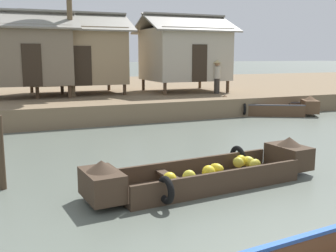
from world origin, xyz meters
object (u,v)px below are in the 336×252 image
Objects in this scene: banana_boat at (208,173)px; stilt_house_mid_right at (76,55)px; fishing_skiff_distant at (267,108)px; vendor_person at (217,75)px; stilt_house_mid_left at (29,54)px; mooring_post at (1,153)px; stilt_house_right at (184,53)px.

stilt_house_mid_right is (-0.23, 13.15, 2.45)m from banana_boat.
banana_boat is 10.95m from fishing_skiff_distant.
fishing_skiff_distant is 3.11m from vendor_person.
stilt_house_mid_left is at bearing 168.35° from vendor_person.
fishing_skiff_distant is 0.86× the size of stilt_house_mid_right.
stilt_house_mid_right is 3.10× the size of vendor_person.
fishing_skiff_distant is 2.91× the size of mooring_post.
banana_boat is 3.16× the size of vendor_person.
stilt_house_right is at bearing 118.70° from vendor_person.
mooring_post is (-3.72, -11.69, -1.98)m from stilt_house_mid_right.
fishing_skiff_distant is at bearing 29.95° from mooring_post.
stilt_house_mid_right is (2.24, 0.83, -0.03)m from stilt_house_mid_left.
fishing_skiff_distant is at bearing -64.04° from vendor_person.
stilt_house_mid_right is (-7.68, 5.12, 2.41)m from fishing_skiff_distant.
banana_boat is at bearing -20.29° from mooring_post.
stilt_house_right is at bearing 117.12° from fishing_skiff_distant.
fishing_skiff_distant is at bearing -62.88° from stilt_house_right.
vendor_person is at bearing 41.66° from mooring_post.
vendor_person is (6.23, 10.52, 1.45)m from banana_boat.
stilt_house_mid_left is (-9.92, 4.29, 2.44)m from fishing_skiff_distant.
stilt_house_mid_left is at bearing 156.62° from fishing_skiff_distant.
stilt_house_mid_right is at bearing 171.14° from stilt_house_right.
vendor_person reaches higher than mooring_post.
fishing_skiff_distant is at bearing 47.15° from banana_boat.
banana_boat is at bearing -78.64° from stilt_house_mid_left.
vendor_person is (8.71, -1.80, -1.03)m from stilt_house_mid_left.
mooring_post is at bearing -107.66° from stilt_house_mid_right.
banana_boat is 1.02× the size of stilt_house_mid_right.
stilt_house_right is 2.28m from vendor_person.
stilt_house_right is (5.49, -0.86, 0.06)m from stilt_house_mid_right.
vendor_person reaches higher than banana_boat.
banana_boat is 3.45× the size of mooring_post.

